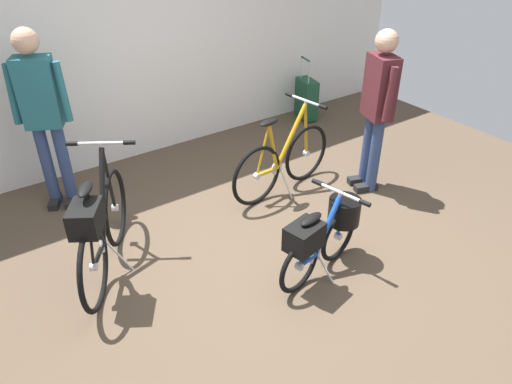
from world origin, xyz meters
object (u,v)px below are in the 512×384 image
(visitor_near_wall, at_px, (42,110))
(visitor_browsing, at_px, (378,104))
(display_bike_right, at_px, (101,228))
(display_bike_left, at_px, (283,160))
(rolling_suitcase, at_px, (306,99))
(folding_bike_foreground, at_px, (324,232))

(visitor_near_wall, distance_m, visitor_browsing, 3.09)
(display_bike_right, distance_m, visitor_browsing, 2.76)
(display_bike_left, relative_size, rolling_suitcase, 1.59)
(visitor_browsing, bearing_deg, display_bike_left, 150.46)
(folding_bike_foreground, xyz_separation_m, visitor_browsing, (1.28, 0.72, 0.54))
(display_bike_right, height_order, visitor_browsing, visitor_browsing)
(folding_bike_foreground, xyz_separation_m, display_bike_right, (-1.43, 0.95, 0.07))
(folding_bike_foreground, distance_m, rolling_suitcase, 3.12)
(folding_bike_foreground, relative_size, visitor_near_wall, 0.56)
(folding_bike_foreground, height_order, visitor_browsing, visitor_browsing)
(display_bike_left, distance_m, visitor_near_wall, 2.28)
(folding_bike_foreground, relative_size, display_bike_left, 0.72)
(display_bike_right, distance_m, visitor_near_wall, 1.39)
(visitor_browsing, relative_size, rolling_suitcase, 1.94)
(display_bike_right, bearing_deg, visitor_browsing, -4.83)
(display_bike_left, bearing_deg, display_bike_right, -173.64)
(visitor_near_wall, bearing_deg, display_bike_right, -90.77)
(folding_bike_foreground, relative_size, display_bike_right, 0.77)
(display_bike_left, distance_m, visitor_browsing, 1.06)
(folding_bike_foreground, relative_size, visitor_browsing, 0.59)
(folding_bike_foreground, distance_m, display_bike_right, 1.72)
(display_bike_right, height_order, rolling_suitcase, display_bike_right)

